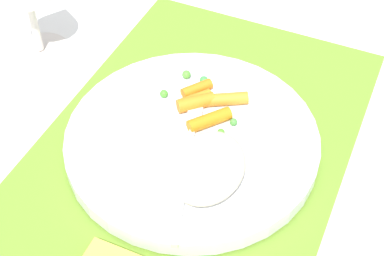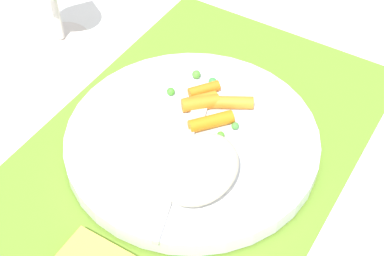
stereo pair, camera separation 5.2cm
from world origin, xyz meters
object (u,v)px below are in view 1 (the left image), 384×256
rice_mound (208,167)px  fork (190,147)px  carrot_portion (206,104)px  plate (192,140)px

rice_mound → fork: size_ratio=0.48×
carrot_portion → fork: 0.06m
rice_mound → carrot_portion: size_ratio=1.11×
rice_mound → fork: rice_mound is taller
rice_mound → carrot_portion: bearing=24.0°
fork → carrot_portion: bearing=7.8°
plate → carrot_portion: size_ratio=3.31×
fork → plate: bearing=17.8°
plate → fork: (-0.02, -0.01, 0.01)m
rice_mound → carrot_portion: rice_mound is taller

